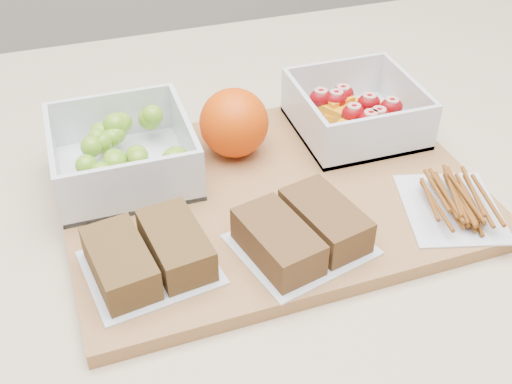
% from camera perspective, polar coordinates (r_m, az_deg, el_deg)
% --- Properties ---
extents(cutting_board, '(0.43, 0.31, 0.02)m').
position_cam_1_polar(cutting_board, '(0.67, 1.34, -0.27)').
color(cutting_board, '#A07042').
rests_on(cutting_board, counter).
extents(grape_container, '(0.14, 0.14, 0.06)m').
position_cam_1_polar(grape_container, '(0.68, -11.57, 3.46)').
color(grape_container, silver).
rests_on(grape_container, cutting_board).
extents(fruit_container, '(0.13, 0.13, 0.06)m').
position_cam_1_polar(fruit_container, '(0.75, 8.83, 6.95)').
color(fruit_container, silver).
rests_on(fruit_container, cutting_board).
extents(orange, '(0.08, 0.08, 0.08)m').
position_cam_1_polar(orange, '(0.70, -1.97, 6.16)').
color(orange, '#E54705').
rests_on(orange, cutting_board).
extents(sandwich_bag_left, '(0.12, 0.11, 0.03)m').
position_cam_1_polar(sandwich_bag_left, '(0.57, -9.52, -5.53)').
color(sandwich_bag_left, silver).
rests_on(sandwich_bag_left, cutting_board).
extents(sandwich_bag_center, '(0.14, 0.13, 0.04)m').
position_cam_1_polar(sandwich_bag_center, '(0.59, 4.08, -3.53)').
color(sandwich_bag_center, silver).
rests_on(sandwich_bag_center, cutting_board).
extents(pretzel_bag, '(0.12, 0.13, 0.03)m').
position_cam_1_polar(pretzel_bag, '(0.66, 17.09, -0.63)').
color(pretzel_bag, silver).
rests_on(pretzel_bag, cutting_board).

